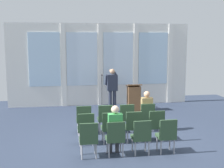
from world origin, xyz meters
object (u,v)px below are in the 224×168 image
at_px(chair_r0_c0, 84,118).
at_px(audience_r0_c3, 146,109).
at_px(chair_r0_c1, 105,117).
at_px(lectern, 134,98).
at_px(chair_r1_c0, 86,127).
at_px(mic_stand, 102,103).
at_px(chair_r2_c2, 141,135).
at_px(speaker, 112,87).
at_px(chair_r2_c0, 89,138).
at_px(audience_r2_c1, 115,128).
at_px(chair_r1_c1, 110,126).
at_px(chair_r2_c1, 115,136).
at_px(chair_r1_c3, 156,124).
at_px(chair_r2_c3, 167,134).
at_px(chair_r0_c2, 126,116).
at_px(chair_r1_c2, 133,125).
at_px(chair_r0_c3, 147,115).

xyz_separation_m(chair_r0_c0, audience_r0_c3, (2.06, 0.08, 0.20)).
bearing_deg(chair_r0_c1, lectern, 60.67).
bearing_deg(audience_r0_c3, chair_r1_c0, -153.03).
relative_size(mic_stand, chair_r2_c2, 1.65).
relative_size(speaker, lectern, 1.55).
distance_m(chair_r0_c0, chair_r2_c0, 1.93).
relative_size(chair_r0_c1, chair_r2_c2, 1.00).
relative_size(audience_r2_c1, chair_r2_c2, 1.41).
bearing_deg(chair_r1_c1, chair_r0_c1, 90.00).
bearing_deg(chair_r2_c1, chair_r1_c1, 90.00).
xyz_separation_m(chair_r1_c0, chair_r2_c1, (0.69, -0.97, 0.00)).
xyz_separation_m(audience_r0_c3, chair_r1_c3, (0.00, -1.05, -0.20)).
bearing_deg(chair_r2_c2, chair_r2_c3, 0.00).
relative_size(chair_r0_c0, chair_r2_c0, 1.00).
height_order(chair_r0_c2, chair_r2_c1, same).
bearing_deg(chair_r0_c2, chair_r1_c2, -90.00).
bearing_deg(chair_r2_c2, chair_r1_c2, 90.00).
bearing_deg(chair_r1_c0, chair_r0_c3, 25.15).
height_order(chair_r0_c0, chair_r2_c3, same).
bearing_deg(chair_r1_c0, chair_r2_c0, -90.00).
height_order(lectern, chair_r0_c2, lectern).
relative_size(chair_r0_c1, chair_r0_c3, 1.00).
bearing_deg(lectern, chair_r0_c0, -128.81).
bearing_deg(chair_r0_c1, chair_r2_c1, -90.00).
bearing_deg(lectern, speaker, 178.06).
bearing_deg(chair_r2_c3, audience_r2_c1, 176.62).
relative_size(chair_r0_c2, chair_r0_c3, 1.00).
xyz_separation_m(chair_r0_c1, chair_r0_c3, (1.37, 0.00, 0.00)).
distance_m(chair_r1_c2, chair_r2_c2, 0.97).
height_order(chair_r2_c0, chair_r2_c3, same).
distance_m(audience_r0_c3, chair_r1_c2, 1.27).
bearing_deg(chair_r2_c1, speaker, 81.94).
xyz_separation_m(chair_r2_c0, chair_r2_c2, (1.37, 0.00, 0.00)).
xyz_separation_m(chair_r1_c1, chair_r2_c3, (1.37, -0.97, 0.00)).
relative_size(chair_r0_c2, chair_r1_c2, 1.00).
xyz_separation_m(chair_r0_c3, chair_r2_c2, (-0.69, -1.93, 0.00)).
bearing_deg(audience_r2_c1, speaker, 81.80).
distance_m(lectern, chair_r2_c2, 4.85).
bearing_deg(chair_r1_c1, chair_r0_c3, 35.16).
height_order(chair_r1_c0, chair_r2_c1, same).
distance_m(chair_r2_c2, chair_r2_c3, 0.69).
height_order(chair_r0_c1, chair_r2_c1, same).
bearing_deg(chair_r0_c1, audience_r0_c3, 3.37).
relative_size(chair_r2_c1, audience_r2_c1, 0.71).
relative_size(chair_r0_c1, chair_r2_c3, 1.00).
relative_size(mic_stand, chair_r1_c0, 1.65).
distance_m(chair_r1_c1, audience_r2_c1, 0.91).
xyz_separation_m(chair_r0_c3, chair_r1_c2, (-0.69, -0.97, 0.00)).
distance_m(chair_r2_c1, chair_r2_c2, 0.69).
relative_size(speaker, chair_r2_c1, 1.91).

